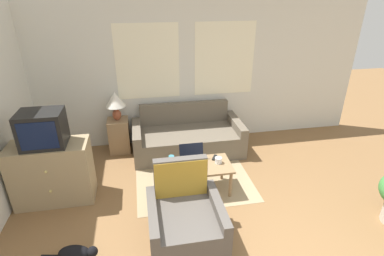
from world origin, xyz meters
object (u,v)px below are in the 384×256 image
television (42,129)px  tv_remote (215,157)px  coffee_table (197,168)px  cat_black (76,254)px  cup_navy (218,160)px  table_lamp (115,101)px  cup_yellow (171,159)px  couch (187,138)px  laptop (193,160)px  armchair (185,222)px

television → tv_remote: 2.36m
television → coffee_table: size_ratio=0.55×
cat_black → television: bearing=121.0°
television → tv_remote: (2.27, -0.03, -0.65)m
cup_navy → cat_black: cup_navy is taller
coffee_table → table_lamp: bearing=128.5°
coffee_table → cup_yellow: (-0.35, 0.14, 0.11)m
couch → coffee_table: (-0.07, -1.24, 0.14)m
television → cat_black: bearing=-69.8°
cat_black → laptop: bearing=46.0°
laptop → cup_yellow: size_ratio=3.23×
television → laptop: television is taller
table_lamp → cat_black: table_lamp is taller
cup_navy → laptop: bearing=170.5°
table_lamp → cat_black: 2.60m
television → coffee_table: (1.98, -0.18, -0.71)m
table_lamp → tv_remote: size_ratio=3.34×
armchair → cup_navy: (0.64, 0.92, 0.20)m
television → cat_black: size_ratio=0.86×
cup_navy → tv_remote: (-0.02, 0.14, -0.03)m
armchair → cup_yellow: 1.07m
table_lamp → coffee_table: size_ratio=0.52×
armchair → cat_black: size_ratio=1.50×
armchair → television: television is taller
couch → cat_black: bearing=-126.0°
couch → cup_navy: 1.28m
laptop → table_lamp: bearing=128.6°
cup_yellow → tv_remote: size_ratio=0.71×
coffee_table → laptop: (-0.05, 0.07, 0.11)m
table_lamp → laptop: bearing=-51.4°
armchair → cup_navy: bearing=55.2°
armchair → tv_remote: (0.62, 1.05, 0.17)m
laptop → cup_yellow: 0.30m
armchair → cup_navy: armchair is taller
coffee_table → cat_black: size_ratio=1.56×
table_lamp → cup_navy: bearing=-44.4°
armchair → cat_black: bearing=-176.4°
couch → cat_black: (-1.62, -2.22, -0.15)m
coffee_table → cup_navy: size_ratio=9.90×
table_lamp → tv_remote: bearing=-41.9°
tv_remote → television: bearing=179.3°
couch → table_lamp: table_lamp is taller
table_lamp → cat_black: bearing=-99.5°
armchair → table_lamp: size_ratio=1.85×
couch → laptop: couch is taller
table_lamp → laptop: size_ratio=1.46×
couch → tv_remote: size_ratio=12.63×
cup_navy → cat_black: size_ratio=0.16×
coffee_table → cup_navy: 0.33m
cup_yellow → tv_remote: 0.64m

